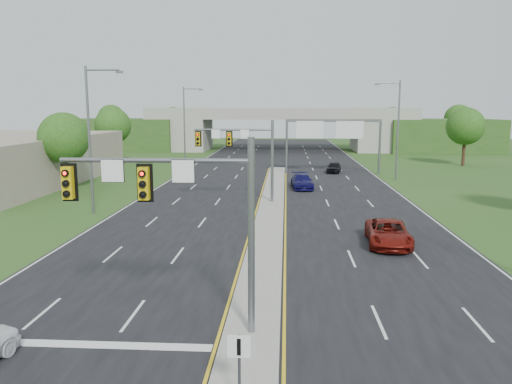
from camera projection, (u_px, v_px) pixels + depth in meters
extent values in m
plane|color=#294D1B|center=(251.00, 336.00, 17.55)|extent=(240.00, 240.00, 0.00)
cube|color=black|center=(275.00, 185.00, 52.00)|extent=(24.00, 160.00, 0.02)
cube|color=gray|center=(271.00, 207.00, 40.18)|extent=(2.00, 54.00, 0.16)
cube|color=gold|center=(257.00, 208.00, 40.26)|extent=(0.12, 54.00, 0.01)
cube|color=gold|center=(286.00, 208.00, 40.12)|extent=(0.12, 54.00, 0.01)
cube|color=silver|center=(163.00, 184.00, 52.71)|extent=(0.12, 160.00, 0.01)
cube|color=silver|center=(389.00, 186.00, 51.30)|extent=(0.12, 160.00, 0.01)
cube|color=silver|center=(59.00, 344.00, 16.95)|extent=(10.50, 0.50, 0.01)
cylinder|color=slate|center=(251.00, 240.00, 16.97)|extent=(0.24, 0.24, 7.00)
cylinder|color=slate|center=(155.00, 160.00, 16.72)|extent=(6.50, 0.16, 0.16)
cube|color=#C2A50C|center=(144.00, 184.00, 16.62)|extent=(0.35, 0.25, 1.10)
cube|color=#C2A50C|center=(68.00, 183.00, 16.77)|extent=(0.35, 0.25, 1.10)
cube|color=black|center=(145.00, 183.00, 16.76)|extent=(0.55, 0.04, 1.30)
cube|color=black|center=(70.00, 182.00, 16.91)|extent=(0.55, 0.04, 1.30)
sphere|color=#FF0C05|center=(142.00, 174.00, 16.43)|extent=(0.20, 0.20, 0.20)
sphere|color=#FF0C05|center=(66.00, 173.00, 16.59)|extent=(0.20, 0.20, 0.20)
cube|color=white|center=(112.00, 171.00, 16.77)|extent=(0.75, 0.04, 0.75)
cube|color=white|center=(183.00, 171.00, 16.62)|extent=(0.75, 0.04, 0.75)
cylinder|color=slate|center=(272.00, 162.00, 41.58)|extent=(0.24, 0.24, 7.00)
cylinder|color=slate|center=(233.00, 130.00, 41.33)|extent=(6.50, 0.16, 0.16)
cube|color=#C2A50C|center=(229.00, 139.00, 41.23)|extent=(0.35, 0.25, 1.10)
cube|color=#C2A50C|center=(198.00, 139.00, 41.39)|extent=(0.35, 0.25, 1.10)
cube|color=black|center=(229.00, 139.00, 41.37)|extent=(0.55, 0.04, 1.30)
cube|color=black|center=(198.00, 139.00, 41.52)|extent=(0.55, 0.04, 1.30)
sphere|color=#FF0C05|center=(229.00, 135.00, 41.04)|extent=(0.20, 0.20, 0.20)
sphere|color=#FF0C05|center=(198.00, 135.00, 41.20)|extent=(0.20, 0.20, 0.20)
cube|color=white|center=(216.00, 134.00, 41.38)|extent=(0.75, 0.04, 0.75)
cube|color=white|center=(245.00, 134.00, 41.23)|extent=(0.75, 0.04, 0.75)
cylinder|color=slate|center=(239.00, 374.00, 12.94)|extent=(0.08, 0.08, 2.20)
cube|color=white|center=(239.00, 347.00, 12.76)|extent=(0.60, 0.04, 0.60)
cube|color=black|center=(239.00, 347.00, 12.73)|extent=(0.10, 0.02, 0.45)
cylinder|color=slate|center=(287.00, 147.00, 61.24)|extent=(0.28, 0.28, 6.60)
cylinder|color=slate|center=(380.00, 147.00, 60.56)|extent=(0.28, 0.28, 6.60)
cube|color=slate|center=(334.00, 121.00, 60.37)|extent=(11.50, 0.35, 0.35)
cube|color=#0B511D|center=(310.00, 130.00, 60.53)|extent=(3.20, 0.08, 2.00)
cube|color=#0B511D|center=(350.00, 130.00, 60.24)|extent=(3.20, 0.08, 2.00)
cube|color=silver|center=(310.00, 130.00, 60.48)|extent=(3.30, 0.03, 2.10)
cube|color=silver|center=(350.00, 130.00, 60.19)|extent=(3.30, 0.03, 2.10)
cube|color=gray|center=(193.00, 134.00, 96.83)|extent=(6.00, 12.00, 6.00)
cube|color=gray|center=(370.00, 135.00, 94.80)|extent=(6.00, 12.00, 6.00)
cube|color=#294D1B|center=(127.00, 134.00, 97.61)|extent=(20.00, 14.00, 6.00)
cube|color=#294D1B|center=(439.00, 135.00, 94.02)|extent=(20.00, 14.00, 6.00)
cube|color=gray|center=(281.00, 116.00, 95.22)|extent=(50.00, 12.00, 1.20)
cube|color=gray|center=(280.00, 110.00, 89.34)|extent=(50.00, 0.40, 0.90)
cube|color=gray|center=(281.00, 110.00, 100.76)|extent=(50.00, 0.40, 0.90)
cylinder|color=slate|center=(89.00, 142.00, 37.14)|extent=(0.20, 0.20, 11.00)
cylinder|color=slate|center=(102.00, 70.00, 36.21)|extent=(2.50, 0.12, 0.12)
cube|color=slate|center=(119.00, 72.00, 36.16)|extent=(0.50, 0.25, 0.18)
cylinder|color=slate|center=(184.00, 126.00, 71.60)|extent=(0.20, 0.20, 11.00)
cylinder|color=slate|center=(192.00, 89.00, 70.67)|extent=(2.50, 0.12, 0.12)
cube|color=slate|center=(201.00, 90.00, 70.62)|extent=(0.50, 0.25, 0.18)
cylinder|color=slate|center=(398.00, 131.00, 55.22)|extent=(0.20, 0.20, 11.00)
cylinder|color=slate|center=(389.00, 83.00, 54.43)|extent=(2.50, 0.12, 0.12)
cube|color=slate|center=(377.00, 84.00, 54.53)|extent=(0.50, 0.25, 0.18)
cylinder|color=#382316|center=(66.00, 171.00, 47.95)|extent=(0.44, 0.44, 4.00)
sphere|color=#214612|center=(64.00, 138.00, 47.42)|extent=(4.80, 4.80, 4.80)
cylinder|color=#382316|center=(114.00, 149.00, 72.78)|extent=(0.44, 0.44, 4.25)
sphere|color=#214612|center=(113.00, 125.00, 72.22)|extent=(5.20, 5.20, 5.20)
cylinder|color=#382316|center=(464.00, 151.00, 69.79)|extent=(0.44, 0.44, 4.25)
sphere|color=#214612|center=(465.00, 126.00, 69.23)|extent=(5.20, 5.20, 5.20)
cylinder|color=#382316|center=(112.00, 134.00, 111.99)|extent=(0.44, 0.44, 4.50)
sphere|color=#214612|center=(111.00, 118.00, 111.40)|extent=(6.00, 6.00, 6.00)
cylinder|color=#382316|center=(174.00, 135.00, 111.18)|extent=(0.44, 0.44, 4.25)
sphere|color=#214612|center=(173.00, 120.00, 110.62)|extent=(5.60, 5.60, 5.60)
cylinder|color=#382316|center=(392.00, 136.00, 108.31)|extent=(0.44, 0.44, 4.25)
sphere|color=#214612|center=(392.00, 120.00, 107.75)|extent=(5.60, 5.60, 5.60)
cylinder|color=#382316|center=(457.00, 135.00, 107.45)|extent=(0.44, 0.44, 4.50)
sphere|color=#214612|center=(458.00, 119.00, 106.86)|extent=(6.00, 6.00, 6.00)
imported|color=#66100A|center=(388.00, 233.00, 29.17)|extent=(2.76, 5.32, 1.43)
imported|color=#0C0B43|center=(302.00, 181.00, 49.95)|extent=(2.36, 5.05, 1.43)
imported|color=black|center=(334.00, 167.00, 62.44)|extent=(2.31, 4.19, 1.35)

